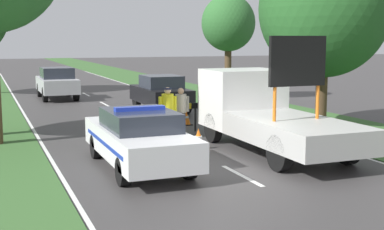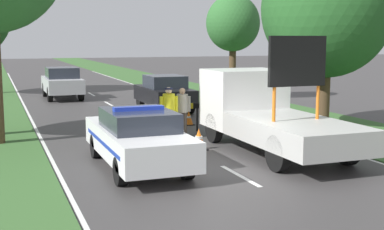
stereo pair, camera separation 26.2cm
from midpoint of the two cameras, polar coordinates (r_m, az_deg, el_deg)
ground_plane at (r=13.53m, az=3.27°, el=-5.70°), size 160.00×160.00×0.00m
lane_markings at (r=25.02m, az=-8.58°, el=0.63°), size 8.14×58.62×0.01m
grass_verge_right at (r=34.20m, az=-1.17°, el=2.73°), size 4.39×120.00×0.03m
police_car at (r=13.49m, az=-6.26°, el=-2.46°), size 1.80×4.89×1.58m
work_truck at (r=15.86m, az=7.28°, el=0.34°), size 2.27×6.31×3.31m
road_barrier at (r=18.40m, az=-2.95°, el=0.60°), size 2.51×0.08×1.01m
police_officer at (r=17.17m, az=-3.05°, el=0.69°), size 0.61×0.39×1.70m
pedestrian_civilian at (r=17.76m, az=-1.62°, el=0.75°), size 0.58×0.37×1.62m
traffic_cone_near_police at (r=17.37m, az=-8.04°, el=-1.83°), size 0.36×0.36×0.51m
traffic_cone_centre_front at (r=16.59m, az=-1.80°, el=-1.97°), size 0.47×0.47×0.65m
traffic_cone_near_truck at (r=15.70m, az=0.22°, el=-2.58°), size 0.46×0.46×0.63m
traffic_cone_behind_barrier at (r=16.48m, az=-8.97°, el=-2.23°), size 0.43×0.43×0.60m
traffic_cone_lane_edge at (r=20.18m, az=-0.97°, el=-0.33°), size 0.38×0.38×0.53m
queued_car_sedan_black at (r=24.21m, az=-3.67°, el=2.41°), size 1.79×4.12×1.60m
queued_car_sedan_silver at (r=29.90m, az=-14.45°, el=3.36°), size 1.83×4.30×1.70m
roadside_tree_near_right at (r=28.69m, az=3.63°, el=9.69°), size 2.85×2.85×5.56m
roadside_tree_mid_left at (r=19.95m, az=13.55°, el=10.93°), size 4.67×4.67×6.75m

